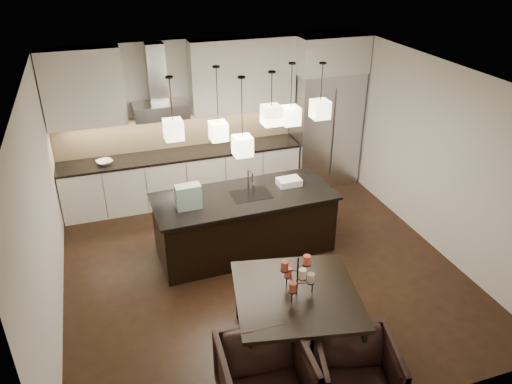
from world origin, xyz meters
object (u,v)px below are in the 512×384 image
object	(u,v)px
refrigerator	(325,128)
island_body	(244,224)
armchair_left	(265,381)
armchair_right	(355,374)
dining_table	(295,321)

from	to	relation	value
refrigerator	island_body	world-z (taller)	refrigerator
armchair_left	armchair_right	size ratio (longest dim) A/B	1.09
dining_table	armchair_left	size ratio (longest dim) A/B	1.50
refrigerator	armchair_left	bearing A→B (deg)	-121.16
refrigerator	island_body	bearing A→B (deg)	-139.52
refrigerator	island_body	size ratio (longest dim) A/B	0.83
armchair_right	dining_table	bearing A→B (deg)	122.94
dining_table	island_body	bearing A→B (deg)	99.70
island_body	armchair_left	xyz separation A→B (m)	(-0.68, -2.86, -0.04)
dining_table	armchair_right	size ratio (longest dim) A/B	1.63
island_body	armchair_right	bearing A→B (deg)	-87.24
island_body	armchair_left	world-z (taller)	island_body
island_body	dining_table	size ratio (longest dim) A/B	1.90
island_body	armchair_right	xyz separation A→B (m)	(0.24, -3.05, -0.07)
refrigerator	dining_table	size ratio (longest dim) A/B	1.58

